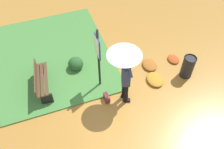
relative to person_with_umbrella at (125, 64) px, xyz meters
The scene contains 11 objects.
ground_plane 1.57m from the person_with_umbrella, 161.01° to the left, with size 18.00×18.00×0.00m, color #B27A33.
grass_verge 3.48m from the person_with_umbrella, 33.72° to the left, with size 4.80×4.00×0.05m.
person_with_umbrella is the anchor object (origin of this frame).
info_sign_post 0.92m from the person_with_umbrella, 35.76° to the left, with size 0.44×0.07×2.30m.
handbag 1.52m from the person_with_umbrella, 81.34° to the left, with size 0.30×0.14×0.37m.
park_bench 2.86m from the person_with_umbrella, 62.19° to the left, with size 1.40×0.54×0.75m.
trash_bin 2.61m from the person_with_umbrella, 86.35° to the right, with size 0.42×0.42×0.83m.
shrub_cluster 2.45m from the person_with_umbrella, 31.46° to the left, with size 0.57×0.52×0.46m.
leaf_pile_near_person 2.90m from the person_with_umbrella, 68.42° to the right, with size 0.48×0.38×0.11m.
leaf_pile_by_bench 1.95m from the person_with_umbrella, 77.86° to the right, with size 0.67×0.53×0.15m.
leaf_pile_far_path 2.23m from the person_with_umbrella, 55.57° to the right, with size 0.60×0.48×0.13m.
Camera 1 is at (-4.02, 1.84, 6.46)m, focal length 39.88 mm.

